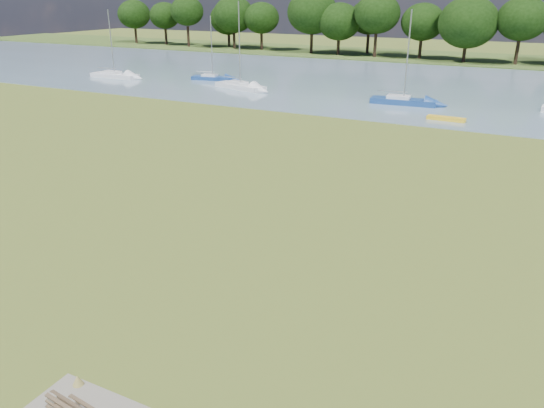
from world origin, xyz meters
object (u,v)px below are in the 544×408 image
at_px(sailboat_0, 212,77).
at_px(sailboat_3, 114,74).
at_px(kayak, 446,119).
at_px(sailboat_2, 403,99).
at_px(sailboat_5, 240,84).

relative_size(sailboat_0, sailboat_3, 0.92).
distance_m(kayak, sailboat_3, 42.02).
xyz_separation_m(sailboat_0, sailboat_2, (24.47, -4.57, 0.08)).
bearing_deg(sailboat_0, sailboat_5, -43.53).
bearing_deg(sailboat_2, sailboat_0, 165.28).
xyz_separation_m(kayak, sailboat_0, (-29.44, 9.83, 0.26)).
bearing_deg(sailboat_2, kayak, -50.78).
relative_size(sailboat_0, sailboat_2, 0.87).
bearing_deg(sailboat_3, sailboat_2, -1.65).
height_order(kayak, sailboat_2, sailboat_2).
height_order(sailboat_3, sailboat_5, sailboat_5).
bearing_deg(kayak, sailboat_3, 174.98).
bearing_deg(sailboat_3, sailboat_5, -0.70).
xyz_separation_m(kayak, sailboat_5, (-23.31, 5.94, 0.31)).
bearing_deg(sailboat_5, sailboat_2, 15.41).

